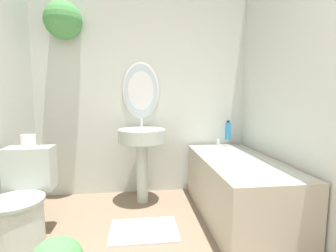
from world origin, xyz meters
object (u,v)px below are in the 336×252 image
object	(u,v)px
pedestal_sink	(142,144)
bathtub	(238,187)
toilet	(21,207)
toilet_paper_roll	(28,141)
shampoo_bottle	(228,131)

from	to	relation	value
pedestal_sink	bathtub	bearing A→B (deg)	-27.08
toilet	pedestal_sink	bearing A→B (deg)	36.70
toilet	bathtub	bearing A→B (deg)	7.36
toilet	toilet_paper_roll	xyz separation A→B (m)	(0.00, 0.19, 0.48)
toilet	shampoo_bottle	world-z (taller)	shampoo_bottle
shampoo_bottle	toilet_paper_roll	bearing A→B (deg)	-161.92
pedestal_sink	shampoo_bottle	world-z (taller)	pedestal_sink
bathtub	shampoo_bottle	distance (m)	0.75
toilet	shampoo_bottle	xyz separation A→B (m)	(1.94, 0.83, 0.44)
pedestal_sink	toilet_paper_roll	bearing A→B (deg)	-151.66
shampoo_bottle	pedestal_sink	bearing A→B (deg)	-172.63
pedestal_sink	toilet_paper_roll	world-z (taller)	pedestal_sink
pedestal_sink	toilet_paper_roll	distance (m)	1.07
bathtub	shampoo_bottle	world-z (taller)	shampoo_bottle
bathtub	toilet_paper_roll	size ratio (longest dim) A/B	12.77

